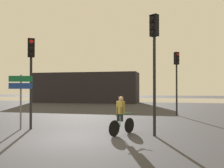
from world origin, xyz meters
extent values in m
plane|color=#333338|center=(0.00, 0.00, 0.00)|extent=(120.00, 120.00, 0.00)
cube|color=gray|center=(0.00, 33.88, 0.00)|extent=(80.00, 16.00, 0.01)
cube|color=black|center=(-7.57, 23.88, 2.04)|extent=(14.38, 4.00, 4.08)
cylinder|color=black|center=(4.21, 9.65, 1.84)|extent=(0.12, 0.12, 3.67)
cube|color=black|center=(4.21, 9.65, 4.12)|extent=(0.40, 0.39, 0.90)
cylinder|color=red|center=(4.30, 9.55, 4.41)|extent=(0.17, 0.14, 0.19)
cube|color=black|center=(4.31, 9.53, 4.52)|extent=(0.22, 0.21, 0.02)
cylinder|color=black|center=(4.30, 9.55, 4.12)|extent=(0.17, 0.14, 0.19)
cube|color=black|center=(4.31, 9.53, 4.23)|extent=(0.22, 0.21, 0.02)
cylinder|color=black|center=(4.30, 9.55, 3.83)|extent=(0.17, 0.14, 0.19)
cube|color=black|center=(4.31, 9.53, 3.94)|extent=(0.22, 0.21, 0.02)
cylinder|color=black|center=(3.10, 1.49, 2.05)|extent=(0.12, 0.12, 4.10)
cube|color=black|center=(3.10, 1.49, 4.55)|extent=(0.40, 0.38, 0.90)
cylinder|color=black|center=(3.02, 1.38, 4.84)|extent=(0.17, 0.13, 0.19)
cube|color=black|center=(3.01, 1.36, 4.95)|extent=(0.22, 0.21, 0.02)
cylinder|color=black|center=(3.02, 1.38, 4.55)|extent=(0.17, 0.13, 0.19)
cube|color=black|center=(3.01, 1.36, 4.66)|extent=(0.22, 0.21, 0.02)
cylinder|color=black|center=(3.02, 1.38, 4.26)|extent=(0.17, 0.13, 0.19)
cube|color=black|center=(3.01, 1.36, 4.37)|extent=(0.22, 0.21, 0.02)
cylinder|color=black|center=(-2.79, 1.91, 1.73)|extent=(0.12, 0.12, 3.46)
cube|color=black|center=(-2.79, 1.91, 3.91)|extent=(0.40, 0.38, 0.90)
cylinder|color=red|center=(-2.72, 1.80, 4.20)|extent=(0.17, 0.13, 0.19)
cube|color=black|center=(-2.71, 1.78, 4.31)|extent=(0.22, 0.21, 0.02)
cylinder|color=black|center=(-2.72, 1.80, 3.91)|extent=(0.17, 0.13, 0.19)
cube|color=black|center=(-2.71, 1.78, 4.02)|extent=(0.22, 0.21, 0.02)
cylinder|color=black|center=(-2.72, 1.80, 3.62)|extent=(0.17, 0.13, 0.19)
cube|color=black|center=(-2.71, 1.78, 3.73)|extent=(0.22, 0.21, 0.02)
cylinder|color=slate|center=(-3.24, 1.76, 1.30)|extent=(0.08, 0.08, 2.60)
cube|color=#116038|center=(-3.22, 1.71, 2.41)|extent=(1.05, 0.40, 0.28)
cube|color=navy|center=(-3.22, 1.71, 2.07)|extent=(1.05, 0.40, 0.28)
cylinder|color=black|center=(1.98, 1.94, 0.33)|extent=(0.33, 0.61, 0.66)
cylinder|color=black|center=(1.51, 1.00, 0.33)|extent=(0.33, 0.61, 0.66)
cylinder|color=#1E592D|center=(1.75, 1.47, 0.83)|extent=(0.41, 0.77, 0.04)
cylinder|color=#1E592D|center=(1.68, 1.33, 0.61)|extent=(0.04, 0.04, 0.55)
cylinder|color=#1E592D|center=(1.96, 1.89, 0.88)|extent=(0.42, 0.23, 0.03)
cylinder|color=black|center=(1.77, 1.29, 0.88)|extent=(0.11, 0.11, 0.60)
cylinder|color=black|center=(1.59, 1.38, 0.88)|extent=(0.11, 0.11, 0.60)
cube|color=olive|center=(1.70, 1.38, 1.15)|extent=(0.36, 0.31, 0.54)
sphere|color=tan|center=(1.72, 1.41, 1.52)|extent=(0.20, 0.20, 0.20)
camera|label=1|loc=(3.69, -8.89, 1.96)|focal=40.00mm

